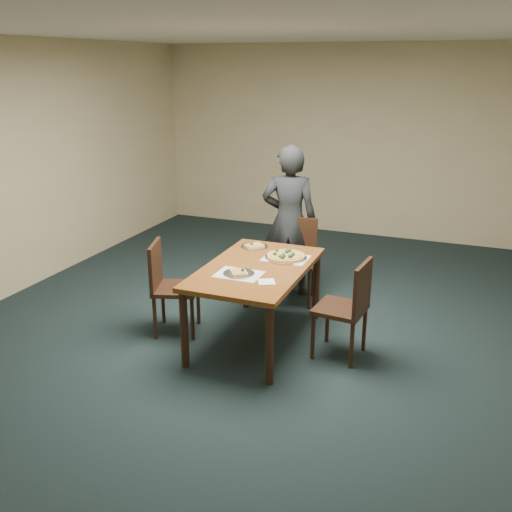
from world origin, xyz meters
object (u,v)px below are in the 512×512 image
at_px(chair_right, 349,304).
at_px(slice_plate_near, 239,273).
at_px(dining_table, 256,276).
at_px(slice_plate_far, 254,246).
at_px(pizza_pan, 286,256).
at_px(chair_left, 168,282).
at_px(diner, 289,221).
at_px(chair_far, 297,255).

xyz_separation_m(chair_right, slice_plate_near, (-0.94, -0.25, 0.25)).
relative_size(dining_table, slice_plate_far, 5.36).
distance_m(chair_right, pizza_pan, 0.80).
relative_size(dining_table, slice_plate_near, 5.36).
bearing_deg(chair_left, diner, -46.67).
relative_size(chair_left, diner, 0.54).
bearing_deg(chair_left, slice_plate_near, -116.52).
height_order(pizza_pan, slice_plate_far, pizza_pan).
bearing_deg(chair_far, chair_right, -62.22).
height_order(chair_left, diner, diner).
distance_m(dining_table, slice_plate_near, 0.28).
relative_size(dining_table, chair_right, 1.65).
bearing_deg(pizza_pan, chair_far, 100.09).
relative_size(chair_far, slice_plate_near, 3.25).
distance_m(diner, slice_plate_near, 1.52).
xyz_separation_m(dining_table, chair_far, (0.04, 1.11, -0.14)).
height_order(chair_right, pizza_pan, chair_right).
distance_m(chair_left, slice_plate_far, 0.95).
relative_size(chair_far, pizza_pan, 2.28).
relative_size(chair_far, chair_right, 1.00).
height_order(chair_far, chair_right, same).
bearing_deg(chair_right, dining_table, -83.58).
xyz_separation_m(chair_far, pizza_pan, (0.14, -0.80, 0.26)).
distance_m(chair_right, slice_plate_near, 1.00).
bearing_deg(chair_left, pizza_pan, -85.25).
distance_m(slice_plate_near, slice_plate_far, 0.79).
bearing_deg(pizza_pan, diner, 106.54).
bearing_deg(dining_table, chair_far, 87.95).
distance_m(chair_far, chair_right, 1.39).
distance_m(chair_far, chair_left, 1.54).
height_order(chair_far, diner, diner).
bearing_deg(dining_table, pizza_pan, 59.66).
relative_size(pizza_pan, slice_plate_near, 1.43).
distance_m(diner, slice_plate_far, 0.76).
bearing_deg(diner, chair_far, 121.25).
bearing_deg(pizza_pan, chair_right, -23.86).
height_order(chair_left, pizza_pan, chair_left).
distance_m(dining_table, slice_plate_far, 0.59).
distance_m(chair_far, slice_plate_near, 1.39).
bearing_deg(slice_plate_near, dining_table, 75.58).
bearing_deg(diner, dining_table, 83.33).
xyz_separation_m(dining_table, pizza_pan, (0.18, 0.31, 0.12)).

